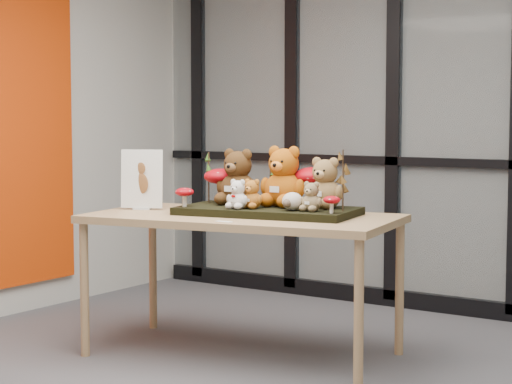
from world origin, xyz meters
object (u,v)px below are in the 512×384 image
Objects in this scene: diorama_tray at (268,211)px; sign_holder at (142,181)px; bear_small_yellow at (252,192)px; bear_beige_small at (312,195)px; mushroom_back_right at (313,185)px; mushroom_front_left at (185,196)px; bear_pooh_yellow at (284,173)px; plush_cream_hedgehog at (292,200)px; mushroom_front_right at (332,204)px; bear_white_bow at (238,193)px; mushroom_back_left at (221,184)px; bear_tan_back at (325,180)px; bear_brown_medium at (238,174)px; display_table at (242,226)px.

sign_holder is (-0.78, -0.18, 0.15)m from diorama_tray.
bear_small_yellow is 1.02× the size of bear_beige_small.
mushroom_front_left is at bearing -144.72° from mushroom_back_right.
bear_small_yellow is (-0.09, -0.20, -0.10)m from bear_pooh_yellow.
plush_cream_hedgehog reaches higher than mushroom_front_right.
diorama_tray is 0.22m from bear_white_bow.
mushroom_back_left reaches higher than bear_beige_small.
plush_cream_hedgehog is (-0.08, -0.21, -0.10)m from bear_tan_back.
diorama_tray is 2.77× the size of bear_brown_medium.
mushroom_front_right is at bearing -20.97° from sign_holder.
mushroom_front_right is at bearing -0.39° from bear_white_bow.
display_table is 5.16× the size of bear_brown_medium.
bear_white_bow reaches higher than mushroom_front_left.
mushroom_front_left is at bearing -175.08° from plush_cream_hedgehog.
bear_pooh_yellow is 0.88m from sign_holder.
bear_pooh_yellow is 0.32m from bear_beige_small.
bear_beige_small is at bearing 14.50° from mushroom_front_left.
mushroom_front_left is 0.33× the size of sign_holder.
mushroom_front_right reaches higher than display_table.
mushroom_front_left is (-0.30, -0.15, 0.17)m from display_table.
bear_pooh_yellow is 0.18m from mushroom_back_right.
mushroom_back_right reaches higher than mushroom_front_left.
mushroom_back_left is 0.58m from mushroom_back_right.
bear_white_bow reaches higher than plush_cream_hedgehog.
bear_white_bow is (-0.14, -0.26, -0.10)m from bear_pooh_yellow.
mushroom_front_left is 0.38m from sign_holder.
plush_cream_hedgehog is (0.30, 0.09, -0.04)m from bear_white_bow.
mushroom_front_right is (0.68, -0.10, -0.13)m from bear_brown_medium.
mushroom_front_right is (0.14, -0.02, -0.04)m from bear_beige_small.
mushroom_back_right is 2.08× the size of mushroom_front_left.
mushroom_back_right is (0.19, 0.19, 0.15)m from diorama_tray.
mushroom_front_right is at bearing -8.79° from display_table.
sign_holder is (-0.83, -0.27, -0.06)m from bear_pooh_yellow.
mushroom_back_left is 2.19× the size of mushroom_front_right.
diorama_tray is 2.61× the size of bear_pooh_yellow.
display_table is 0.36m from plush_cream_hedgehog.
bear_pooh_yellow reaches higher than bear_small_yellow.
mushroom_front_right is (0.87, 0.16, -0.01)m from mushroom_front_left.
bear_brown_medium reaches higher than display_table.
sign_holder is (-0.75, -0.08, 0.04)m from bear_small_yellow.
bear_white_bow is 0.33m from mushroom_front_left.
display_table is 15.51× the size of mushroom_front_left.
sign_holder is (-1.10, -0.13, 0.04)m from bear_beige_small.
bear_beige_small is at bearing -9.38° from mushroom_back_left.
mushroom_front_right is (0.25, -0.00, -0.00)m from plush_cream_hedgehog.
bear_tan_back is at bearing 28.65° from bear_white_bow.
diorama_tray is 0.34m from bear_beige_small.
bear_beige_small is at bearing -92.76° from bear_tan_back.
diorama_tray is 4.42× the size of mushroom_back_left.
display_table is 8.23× the size of mushroom_back_left.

